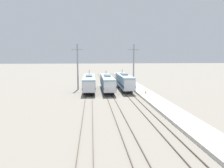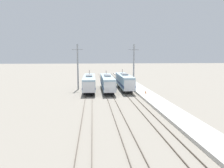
# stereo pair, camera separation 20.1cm
# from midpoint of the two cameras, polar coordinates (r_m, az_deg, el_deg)

# --- Properties ---
(ground_plane) EXTENTS (400.00, 400.00, 0.00)m
(ground_plane) POSITION_cam_midpoint_polar(r_m,az_deg,el_deg) (48.73, -0.74, -3.20)
(ground_plane) COLOR gray
(rail_pair_far_left) EXTENTS (1.51, 120.00, 0.15)m
(rail_pair_far_left) POSITION_cam_midpoint_polar(r_m,az_deg,el_deg) (48.57, -6.17, -3.19)
(rail_pair_far_left) COLOR #4C4238
(rail_pair_far_left) RESTS_ON ground_plane
(rail_pair_center) EXTENTS (1.51, 120.00, 0.15)m
(rail_pair_center) POSITION_cam_midpoint_polar(r_m,az_deg,el_deg) (48.72, -0.74, -3.12)
(rail_pair_center) COLOR #4C4238
(rail_pair_center) RESTS_ON ground_plane
(rail_pair_far_right) EXTENTS (1.51, 120.00, 0.15)m
(rail_pair_far_right) POSITION_cam_midpoint_polar(r_m,az_deg,el_deg) (49.30, 4.60, -3.02)
(rail_pair_far_right) COLOR #4C4238
(rail_pair_far_right) RESTS_ON ground_plane
(locomotive_far_left) EXTENTS (2.98, 17.54, 5.11)m
(locomotive_far_left) POSITION_cam_midpoint_polar(r_m,az_deg,el_deg) (55.64, -6.10, 0.29)
(locomotive_far_left) COLOR #232326
(locomotive_far_left) RESTS_ON ground_plane
(locomotive_center) EXTENTS (2.83, 18.08, 4.95)m
(locomotive_center) POSITION_cam_midpoint_polar(r_m,az_deg,el_deg) (55.65, -1.36, 0.34)
(locomotive_center) COLOR #232326
(locomotive_center) RESTS_ON ground_plane
(locomotive_far_right) EXTENTS (2.81, 17.07, 5.19)m
(locomotive_far_right) POSITION_cam_midpoint_polar(r_m,az_deg,el_deg) (57.31, 3.16, 0.63)
(locomotive_far_right) COLOR #232326
(locomotive_far_right) RESTS_ON ground_plane
(catenary_tower_left) EXTENTS (2.85, 0.39, 11.99)m
(catenary_tower_left) POSITION_cam_midpoint_polar(r_m,az_deg,el_deg) (58.47, -9.07, 4.57)
(catenary_tower_left) COLOR gray
(catenary_tower_left) RESTS_ON ground_plane
(catenary_tower_right) EXTENTS (2.85, 0.39, 11.99)m
(catenary_tower_right) POSITION_cam_midpoint_polar(r_m,az_deg,el_deg) (59.42, 5.57, 4.68)
(catenary_tower_right) COLOR gray
(catenary_tower_right) RESTS_ON ground_plane
(platform) EXTENTS (4.00, 120.00, 0.44)m
(platform) POSITION_cam_midpoint_polar(r_m,az_deg,el_deg) (50.11, 9.09, -2.75)
(platform) COLOR #B7B5AD
(platform) RESTS_ON ground_plane
(traffic_cone) EXTENTS (0.38, 0.38, 0.64)m
(traffic_cone) POSITION_cam_midpoint_polar(r_m,az_deg,el_deg) (50.34, 8.68, -2.07)
(traffic_cone) COLOR orange
(traffic_cone) RESTS_ON platform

